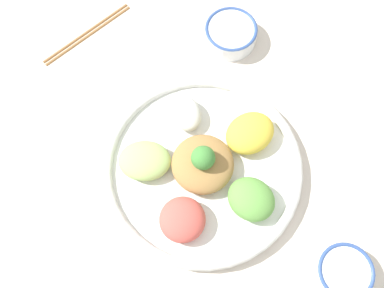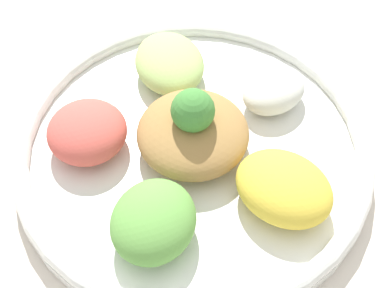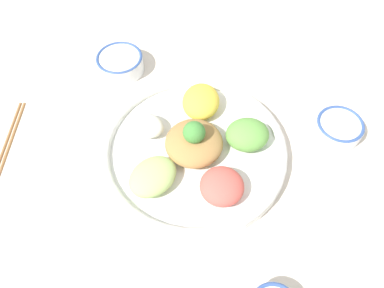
{
  "view_description": "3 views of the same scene",
  "coord_description": "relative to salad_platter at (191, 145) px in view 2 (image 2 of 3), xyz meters",
  "views": [
    {
      "loc": [
        0.05,
        -0.23,
        0.9
      ],
      "look_at": [
        -0.05,
        0.05,
        0.07
      ],
      "focal_mm": 42.0,
      "sensor_mm": 36.0,
      "label": 1
    },
    {
      "loc": [
        0.35,
        0.04,
        0.52
      ],
      "look_at": [
        -0.02,
        0.03,
        0.03
      ],
      "focal_mm": 50.0,
      "sensor_mm": 36.0,
      "label": 2
    },
    {
      "loc": [
        -0.24,
        -0.37,
        0.71
      ],
      "look_at": [
        -0.02,
        0.03,
        0.04
      ],
      "focal_mm": 35.0,
      "sensor_mm": 36.0,
      "label": 3
    }
  ],
  "objects": [
    {
      "name": "ground_plane",
      "position": [
        0.02,
        -0.03,
        -0.03
      ],
      "size": [
        2.4,
        2.4,
        0.0
      ],
      "primitive_type": "plane",
      "color": "silver"
    },
    {
      "name": "salad_platter",
      "position": [
        0.0,
        0.0,
        0.0
      ],
      "size": [
        0.41,
        0.41,
        0.11
      ],
      "color": "white",
      "rests_on": "ground_plane"
    }
  ]
}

